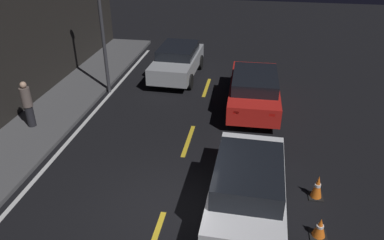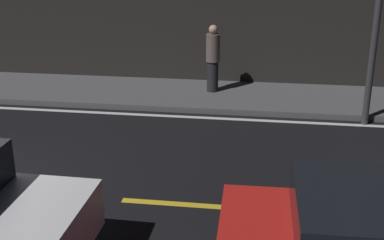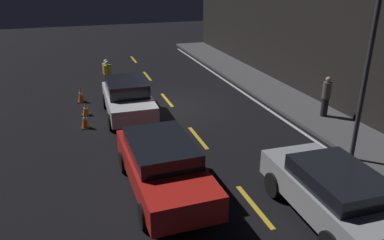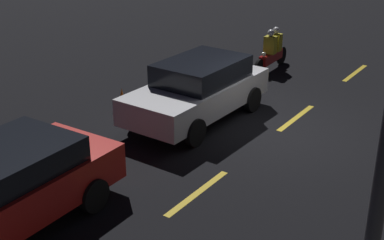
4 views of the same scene
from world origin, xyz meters
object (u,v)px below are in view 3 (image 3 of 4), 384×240
(taxi_red, at_px, (163,165))
(traffic_cone_near, at_px, (81,95))
(street_lamp, at_px, (368,63))
(hatchback_silver, at_px, (333,191))
(traffic_cone_far, at_px, (85,120))
(traffic_cone_mid, at_px, (86,109))
(motorcycle, at_px, (107,74))
(pedestrian, at_px, (326,96))
(sedan_white, at_px, (128,97))

(taxi_red, xyz_separation_m, traffic_cone_near, (-8.43, -1.81, -0.43))
(street_lamp, bearing_deg, hatchback_silver, -48.46)
(traffic_cone_near, height_order, traffic_cone_far, traffic_cone_near)
(traffic_cone_mid, bearing_deg, hatchback_silver, 29.73)
(hatchback_silver, xyz_separation_m, motorcycle, (-13.32, -3.87, -0.15))
(taxi_red, relative_size, traffic_cone_far, 6.72)
(taxi_red, relative_size, motorcycle, 1.98)
(traffic_cone_near, bearing_deg, traffic_cone_far, -0.06)
(traffic_cone_mid, relative_size, pedestrian, 0.32)
(hatchback_silver, height_order, street_lamp, street_lamp)
(traffic_cone_far, bearing_deg, taxi_red, 19.25)
(traffic_cone_near, bearing_deg, street_lamp, 41.83)
(street_lamp, bearing_deg, sedan_white, -136.40)
(sedan_white, xyz_separation_m, pedestrian, (2.90, 7.57, 0.18))
(traffic_cone_near, distance_m, traffic_cone_far, 3.24)
(traffic_cone_near, distance_m, traffic_cone_mid, 1.83)
(traffic_cone_near, bearing_deg, pedestrian, 60.40)
(hatchback_silver, xyz_separation_m, street_lamp, (-2.23, 2.52, 2.45))
(traffic_cone_mid, height_order, traffic_cone_far, traffic_cone_far)
(hatchback_silver, bearing_deg, street_lamp, -46.90)
(sedan_white, xyz_separation_m, traffic_cone_far, (0.81, -1.81, -0.46))
(traffic_cone_mid, height_order, pedestrian, pedestrian)
(pedestrian, bearing_deg, traffic_cone_near, -119.60)
(traffic_cone_mid, bearing_deg, traffic_cone_near, -176.94)
(sedan_white, bearing_deg, traffic_cone_near, -142.12)
(pedestrian, bearing_deg, traffic_cone_mid, -110.71)
(sedan_white, bearing_deg, motorcycle, -174.91)
(taxi_red, height_order, traffic_cone_far, taxi_red)
(taxi_red, distance_m, pedestrian, 8.19)
(motorcycle, height_order, traffic_cone_mid, motorcycle)
(motorcycle, bearing_deg, taxi_red, -0.69)
(pedestrian, distance_m, street_lamp, 4.40)
(traffic_cone_near, relative_size, street_lamp, 0.12)
(motorcycle, relative_size, street_lamp, 0.41)
(motorcycle, bearing_deg, hatchback_silver, 13.81)
(hatchback_silver, bearing_deg, traffic_cone_far, 36.10)
(taxi_red, relative_size, traffic_cone_mid, 8.79)
(taxi_red, relative_size, street_lamp, 0.80)
(hatchback_silver, bearing_deg, motorcycle, 17.76)
(sedan_white, distance_m, pedestrian, 8.11)
(traffic_cone_mid, bearing_deg, motorcycle, 161.29)
(pedestrian, bearing_deg, motorcycle, -133.97)
(traffic_cone_far, xyz_separation_m, pedestrian, (2.09, 9.39, 0.64))
(street_lamp, bearing_deg, traffic_cone_near, -138.17)
(taxi_red, height_order, street_lamp, street_lamp)
(sedan_white, distance_m, hatchback_silver, 9.31)
(sedan_white, xyz_separation_m, motorcycle, (-4.71, -0.32, -0.16))
(motorcycle, height_order, traffic_cone_near, motorcycle)
(taxi_red, bearing_deg, traffic_cone_far, -161.86)
(hatchback_silver, bearing_deg, traffic_cone_near, 27.46)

